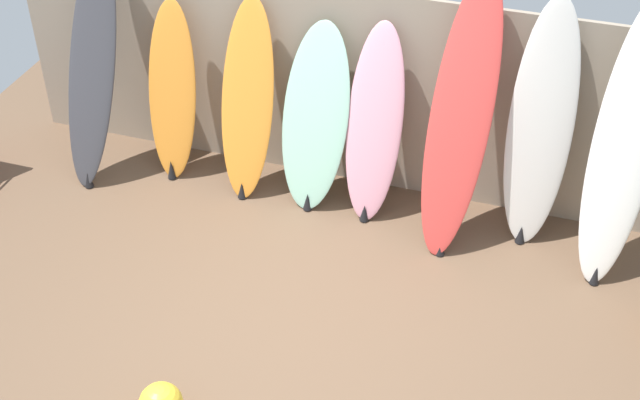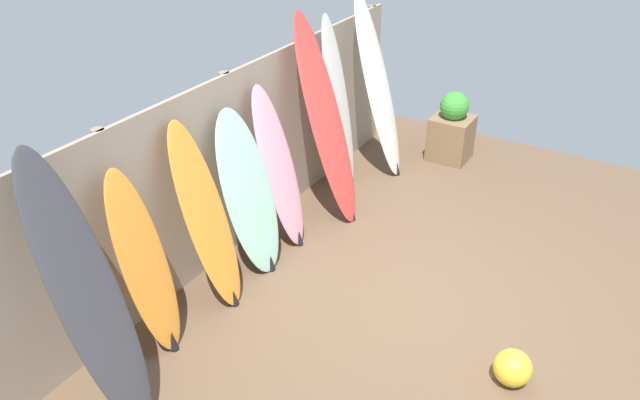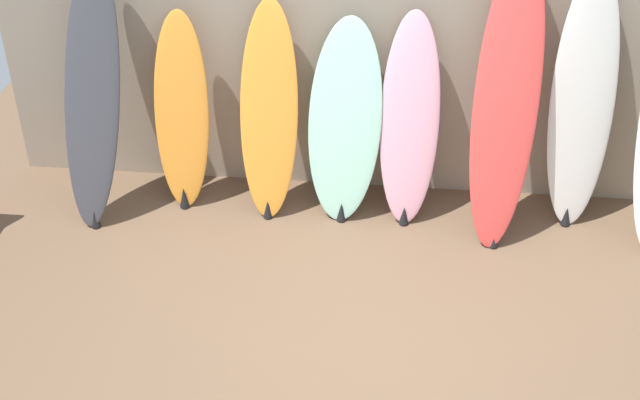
# 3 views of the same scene
# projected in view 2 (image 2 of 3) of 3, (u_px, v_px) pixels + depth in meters

# --- Properties ---
(ground) EXTENTS (7.68, 7.68, 0.00)m
(ground) POSITION_uv_depth(u_px,v_px,m) (419.00, 306.00, 5.55)
(ground) COLOR brown
(fence_back) EXTENTS (6.08, 0.11, 1.80)m
(fence_back) POSITION_uv_depth(u_px,v_px,m) (234.00, 163.00, 5.99)
(fence_back) COLOR gray
(fence_back) RESTS_ON ground
(surfboard_charcoal_0) EXTENTS (0.53, 0.88, 2.01)m
(surfboard_charcoal_0) POSITION_uv_depth(u_px,v_px,m) (88.00, 297.00, 4.12)
(surfboard_charcoal_0) COLOR #38383D
(surfboard_charcoal_0) RESTS_ON ground
(surfboard_orange_1) EXTENTS (0.45, 0.44, 1.58)m
(surfboard_orange_1) POSITION_uv_depth(u_px,v_px,m) (145.00, 266.00, 4.78)
(surfboard_orange_1) COLOR orange
(surfboard_orange_1) RESTS_ON ground
(surfboard_orange_2) EXTENTS (0.46, 0.55, 1.69)m
(surfboard_orange_2) POSITION_uv_depth(u_px,v_px,m) (207.00, 219.00, 5.26)
(surfboard_orange_2) COLOR orange
(surfboard_orange_2) RESTS_ON ground
(surfboard_seafoam_3) EXTENTS (0.63, 0.57, 1.58)m
(surfboard_seafoam_3) POSITION_uv_depth(u_px,v_px,m) (249.00, 195.00, 5.72)
(surfboard_seafoam_3) COLOR #9ED6BC
(surfboard_seafoam_3) RESTS_ON ground
(surfboard_pink_4) EXTENTS (0.46, 0.53, 1.64)m
(surfboard_pink_4) POSITION_uv_depth(u_px,v_px,m) (279.00, 169.00, 6.07)
(surfboard_pink_4) COLOR pink
(surfboard_pink_4) RESTS_ON ground
(surfboard_red_5) EXTENTS (0.56, 0.83, 2.17)m
(surfboard_red_5) POSITION_uv_depth(u_px,v_px,m) (327.00, 123.00, 6.39)
(surfboard_red_5) COLOR #D13D38
(surfboard_red_5) RESTS_ON ground
(surfboard_white_6) EXTENTS (0.54, 0.47, 2.02)m
(surfboard_white_6) POSITION_uv_depth(u_px,v_px,m) (339.00, 107.00, 6.95)
(surfboard_white_6) COLOR white
(surfboard_white_6) RESTS_ON ground
(surfboard_white_7) EXTENTS (0.51, 0.77, 2.15)m
(surfboard_white_7) POSITION_uv_depth(u_px,v_px,m) (378.00, 88.00, 7.29)
(surfboard_white_7) COLOR white
(surfboard_white_7) RESTS_ON ground
(planter_box) EXTENTS (0.47, 0.49, 0.90)m
(planter_box) POSITION_uv_depth(u_px,v_px,m) (452.00, 130.00, 7.88)
(planter_box) COLOR #846647
(planter_box) RESTS_ON ground
(beach_ball) EXTENTS (0.29, 0.29, 0.29)m
(beach_ball) POSITION_uv_depth(u_px,v_px,m) (513.00, 368.00, 4.72)
(beach_ball) COLOR yellow
(beach_ball) RESTS_ON ground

